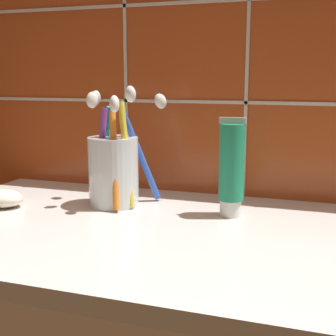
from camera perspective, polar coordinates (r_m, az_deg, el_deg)
sink_counter at (r=56.30cm, az=4.01°, el=-8.74°), size 77.05×37.81×2.00cm
tile_wall_backsplash at (r=71.73cm, az=8.18°, el=12.07°), size 87.05×1.72×42.91cm
toothbrush_cup at (r=66.34cm, az=-6.58°, el=0.12°), size 11.93×10.48×17.02cm
toothpaste_tube at (r=61.08cm, az=7.74°, el=-0.03°), size 3.45×3.28×12.99cm
soap_bar at (r=69.88cm, az=-19.51°, el=-3.51°), size 6.07×4.50×2.50cm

